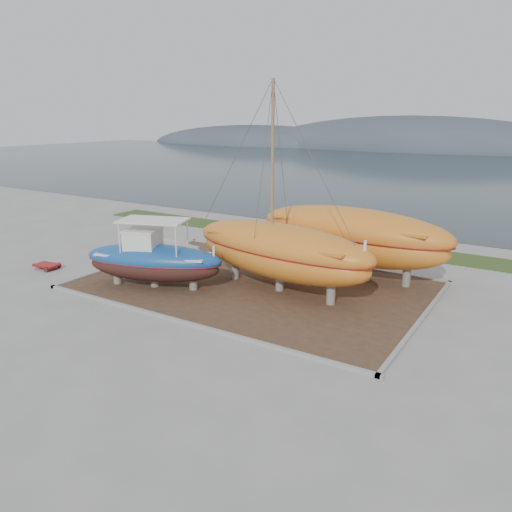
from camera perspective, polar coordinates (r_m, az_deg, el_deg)
The scene contains 11 objects.
ground at distance 24.51m, azimuth -5.23°, elevation -6.03°, with size 140.00×140.00×0.00m, color gray.
dirt_patch at distance 27.58m, azimuth -0.22°, elevation -3.37°, with size 18.00×12.00×0.06m, color #422D1E.
curb_frame at distance 27.56m, azimuth -0.22°, elevation -3.28°, with size 18.60×12.60×0.15m, color gray, non-canonical shape.
grass_strip at distance 37.41m, azimuth 9.20°, elevation 1.61°, with size 44.00×3.00×0.08m, color #284219.
sea at distance 89.59m, azimuth 23.15°, elevation 8.75°, with size 260.00×100.00×0.04m, color #15272B, non-canonical shape.
mountain_ridge at distance 144.00m, azimuth 26.83°, elevation 10.54°, with size 200.00×36.00×20.00m, color #333D49, non-canonical shape.
blue_caique at distance 27.37m, azimuth -11.66°, elevation 0.28°, with size 7.71×2.41×3.72m, color #174B90, non-canonical shape.
white_dinghy at distance 31.91m, azimuth -9.65°, elevation 0.42°, with size 4.55×1.71×1.37m, color white, non-canonical shape.
orange_sailboat at distance 25.49m, azimuth 2.87°, elevation 7.56°, with size 11.00×3.24×10.76m, color orange, non-canonical shape.
orange_bare_hull at distance 29.27m, azimuth 10.79°, elevation 1.49°, with size 11.79×3.54×3.86m, color orange, non-canonical shape.
red_trailer at distance 33.11m, azimuth -22.79°, elevation -1.11°, with size 2.22×1.11×0.31m, color #AA1316, non-canonical shape.
Camera 1 is at (13.87, -18.05, 9.10)m, focal length 35.00 mm.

